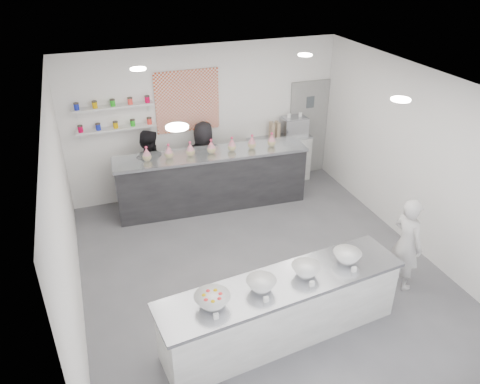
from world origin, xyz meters
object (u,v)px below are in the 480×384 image
Objects in this scene: espresso_ledge at (279,159)px; espresso_machine at (294,127)px; staff_right at (205,161)px; woman_prep at (407,244)px; back_bar at (212,180)px; prep_counter at (282,309)px; staff_left at (149,170)px.

espresso_machine reaches higher than espresso_ledge.
espresso_ledge is 0.84× the size of staff_right.
espresso_machine is 0.32× the size of staff_right.
woman_prep is (0.35, -3.83, 0.24)m from espresso_ledge.
woman_prep is at bearing -54.73° from back_bar.
staff_right is (-1.71, -0.18, 0.30)m from espresso_ledge.
back_bar reaches higher than espresso_ledge.
espresso_ledge is (1.67, 0.57, -0.07)m from back_bar.
staff_right is (-2.06, 3.65, 0.06)m from woman_prep.
woman_prep is at bearing 131.82° from staff_right.
espresso_machine is at bearing 56.91° from prep_counter.
back_bar is 2.47× the size of woman_prep.
prep_counter is 2.07× the size of staff_left.
staff_right is at bearing 23.60° from woman_prep.
prep_counter is at bearing -88.77° from back_bar.
woman_prep reaches higher than back_bar.
back_bar is at bearing -161.02° from espresso_ledge.
back_bar is 0.46m from staff_right.
espresso_ledge reaches higher than prep_counter.
staff_right reaches higher than woman_prep.
back_bar is (0.14, 3.62, 0.12)m from prep_counter.
espresso_ledge is at bearing 60.48° from prep_counter.
woman_prep is 0.93× the size of staff_left.
back_bar is 1.22m from staff_left.
back_bar is 3.84m from woman_prep.
staff_left is (-3.16, 3.65, 0.06)m from woman_prep.
woman_prep is at bearing 155.82° from staff_left.
espresso_machine is (1.99, 0.57, 0.64)m from back_bar.
staff_left is at bearing -176.70° from espresso_machine.
prep_counter is 4.03m from staff_right.
woman_prep is 4.19m from staff_right.
staff_right reaches higher than prep_counter.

